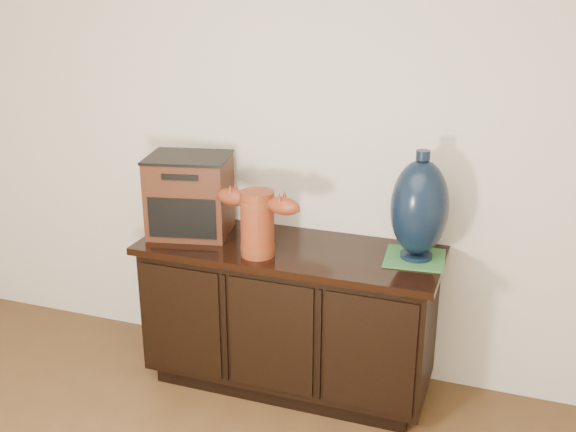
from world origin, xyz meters
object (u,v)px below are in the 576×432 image
at_px(terracotta_vessel, 257,220).
at_px(tv_radio, 190,195).
at_px(lamp_base, 419,208).
at_px(spray_can, 251,218).
at_px(sideboard, 289,315).

xyz_separation_m(terracotta_vessel, tv_radio, (-0.43, 0.16, 0.02)).
bearing_deg(tv_radio, lamp_base, -10.08).
bearing_deg(spray_can, sideboard, -17.73).
relative_size(terracotta_vessel, lamp_base, 0.88).
xyz_separation_m(tv_radio, spray_can, (0.31, 0.06, -0.10)).
xyz_separation_m(sideboard, tv_radio, (-0.53, 0.02, 0.57)).
height_order(sideboard, spray_can, spray_can).
bearing_deg(sideboard, tv_radio, 178.19).
relative_size(sideboard, terracotta_vessel, 3.30).
relative_size(tv_radio, spray_can, 2.34).
bearing_deg(spray_can, tv_radio, -169.79).
bearing_deg(terracotta_vessel, lamp_base, 25.09).
bearing_deg(terracotta_vessel, sideboard, 62.89).
height_order(tv_radio, lamp_base, lamp_base).
xyz_separation_m(sideboard, lamp_base, (0.60, 0.06, 0.62)).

